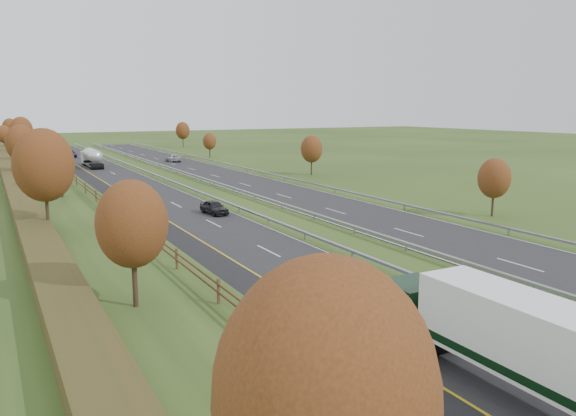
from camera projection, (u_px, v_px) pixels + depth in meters
name	position (u px, v px, depth m)	size (l,w,h in m)	color
ground	(207.00, 192.00, 74.64)	(400.00, 400.00, 0.00)	#2C4318
near_carriageway	(138.00, 191.00, 75.24)	(10.50, 200.00, 0.04)	black
far_carriageway	(250.00, 183.00, 82.93)	(10.50, 200.00, 0.04)	black
hard_shoulder	(109.00, 193.00, 73.49)	(3.00, 200.00, 0.04)	black
lane_markings	(184.00, 188.00, 78.12)	(26.75, 200.00, 0.01)	silver
embankment_left	(32.00, 191.00, 69.01)	(12.00, 200.00, 2.00)	#2C4318
hedge_left	(12.00, 179.00, 67.80)	(2.20, 180.00, 1.10)	#3B3B18
fence_left	(70.00, 175.00, 70.44)	(0.12, 189.06, 1.20)	#422B19
median_barrier_near	(179.00, 184.00, 77.79)	(0.32, 200.00, 0.71)	gray
median_barrier_far	(214.00, 182.00, 80.17)	(0.32, 200.00, 0.71)	gray
outer_barrier_far	(285.00, 177.00, 85.53)	(0.32, 200.00, 0.71)	gray
trees_left	(33.00, 149.00, 65.31)	(6.64, 164.30, 7.66)	#2D2116
trees_far	(250.00, 142.00, 113.71)	(8.45, 118.60, 7.12)	#2D2116
box_lorry	(546.00, 354.00, 20.17)	(2.58, 16.28, 4.06)	black
road_tanker	(92.00, 157.00, 105.37)	(2.40, 11.22, 3.46)	silver
car_dark_near	(214.00, 207.00, 58.85)	(1.69, 4.20, 1.43)	black
car_silver_mid	(127.00, 186.00, 74.74)	(1.47, 4.22, 1.39)	silver
car_small_far	(70.00, 154.00, 126.10)	(2.32, 5.70, 1.65)	#111237
car_oncoming	(173.00, 158.00, 116.10)	(2.37, 5.13, 1.43)	#B0B1B5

